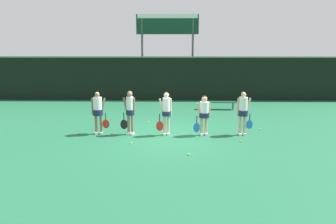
{
  "coord_description": "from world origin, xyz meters",
  "views": [
    {
      "loc": [
        0.22,
        -12.69,
        3.7
      ],
      "look_at": [
        0.02,
        0.01,
        0.93
      ],
      "focal_mm": 35.0,
      "sensor_mm": 36.0,
      "label": 1
    }
  ],
  "objects_px": {
    "bench_courtside": "(218,103)",
    "scoreboard": "(167,32)",
    "player_0": "(98,109)",
    "tennis_ball_5": "(131,143)",
    "tennis_ball_3": "(79,133)",
    "tennis_ball_0": "(148,122)",
    "player_3": "(204,112)",
    "player_4": "(243,110)",
    "tennis_ball_4": "(260,129)",
    "player_2": "(166,110)",
    "tennis_ball_6": "(189,154)",
    "player_1": "(130,109)",
    "tennis_ball_2": "(241,141)",
    "tennis_ball_1": "(112,134)"
  },
  "relations": [
    {
      "from": "bench_courtside",
      "to": "scoreboard",
      "type": "bearing_deg",
      "value": 127.19
    },
    {
      "from": "player_0",
      "to": "tennis_ball_5",
      "type": "height_order",
      "value": "player_0"
    },
    {
      "from": "tennis_ball_3",
      "to": "tennis_ball_5",
      "type": "height_order",
      "value": "tennis_ball_3"
    },
    {
      "from": "player_0",
      "to": "tennis_ball_0",
      "type": "height_order",
      "value": "player_0"
    },
    {
      "from": "player_3",
      "to": "player_4",
      "type": "distance_m",
      "value": 1.55
    },
    {
      "from": "tennis_ball_3",
      "to": "tennis_ball_4",
      "type": "height_order",
      "value": "tennis_ball_4"
    },
    {
      "from": "tennis_ball_0",
      "to": "tennis_ball_3",
      "type": "height_order",
      "value": "tennis_ball_0"
    },
    {
      "from": "scoreboard",
      "to": "tennis_ball_5",
      "type": "relative_size",
      "value": 82.89
    },
    {
      "from": "scoreboard",
      "to": "bench_courtside",
      "type": "relative_size",
      "value": 2.67
    },
    {
      "from": "player_0",
      "to": "tennis_ball_0",
      "type": "relative_size",
      "value": 25.68
    },
    {
      "from": "player_2",
      "to": "scoreboard",
      "type": "bearing_deg",
      "value": 83.58
    },
    {
      "from": "player_0",
      "to": "tennis_ball_3",
      "type": "relative_size",
      "value": 26.1
    },
    {
      "from": "bench_courtside",
      "to": "tennis_ball_6",
      "type": "height_order",
      "value": "bench_courtside"
    },
    {
      "from": "tennis_ball_4",
      "to": "tennis_ball_0",
      "type": "bearing_deg",
      "value": 166.43
    },
    {
      "from": "bench_courtside",
      "to": "player_4",
      "type": "xyz_separation_m",
      "value": [
        0.29,
        -5.01,
        0.66
      ]
    },
    {
      "from": "tennis_ball_3",
      "to": "scoreboard",
      "type": "bearing_deg",
      "value": 69.17
    },
    {
      "from": "player_2",
      "to": "player_3",
      "type": "xyz_separation_m",
      "value": [
        1.5,
        -0.0,
        -0.06
      ]
    },
    {
      "from": "player_3",
      "to": "tennis_ball_0",
      "type": "height_order",
      "value": "player_3"
    },
    {
      "from": "player_4",
      "to": "tennis_ball_6",
      "type": "xyz_separation_m",
      "value": [
        -2.25,
        -2.42,
        -1.0
      ]
    },
    {
      "from": "scoreboard",
      "to": "player_1",
      "type": "bearing_deg",
      "value": -98.5
    },
    {
      "from": "player_3",
      "to": "tennis_ball_5",
      "type": "relative_size",
      "value": 24.86
    },
    {
      "from": "player_3",
      "to": "player_4",
      "type": "bearing_deg",
      "value": -8.13
    },
    {
      "from": "player_1",
      "to": "player_2",
      "type": "bearing_deg",
      "value": 8.26
    },
    {
      "from": "player_3",
      "to": "tennis_ball_6",
      "type": "xyz_separation_m",
      "value": [
        -0.7,
        -2.37,
        -0.93
      ]
    },
    {
      "from": "player_4",
      "to": "player_2",
      "type": "bearing_deg",
      "value": 172.28
    },
    {
      "from": "player_3",
      "to": "tennis_ball_4",
      "type": "distance_m",
      "value": 2.76
    },
    {
      "from": "tennis_ball_2",
      "to": "tennis_ball_5",
      "type": "height_order",
      "value": "tennis_ball_2"
    },
    {
      "from": "tennis_ball_1",
      "to": "tennis_ball_6",
      "type": "relative_size",
      "value": 0.98
    },
    {
      "from": "player_0",
      "to": "player_3",
      "type": "height_order",
      "value": "player_0"
    },
    {
      "from": "player_1",
      "to": "scoreboard",
      "type": "bearing_deg",
      "value": 92.75
    },
    {
      "from": "tennis_ball_1",
      "to": "player_2",
      "type": "bearing_deg",
      "value": -0.61
    },
    {
      "from": "player_0",
      "to": "tennis_ball_0",
      "type": "distance_m",
      "value": 2.82
    },
    {
      "from": "player_1",
      "to": "tennis_ball_3",
      "type": "height_order",
      "value": "player_1"
    },
    {
      "from": "player_4",
      "to": "tennis_ball_5",
      "type": "relative_size",
      "value": 26.98
    },
    {
      "from": "player_3",
      "to": "tennis_ball_4",
      "type": "relative_size",
      "value": 23.91
    },
    {
      "from": "player_2",
      "to": "bench_courtside",
      "type": "bearing_deg",
      "value": 54.38
    },
    {
      "from": "player_0",
      "to": "player_4",
      "type": "relative_size",
      "value": 0.98
    },
    {
      "from": "scoreboard",
      "to": "player_2",
      "type": "bearing_deg",
      "value": -89.33
    },
    {
      "from": "player_4",
      "to": "bench_courtside",
      "type": "bearing_deg",
      "value": 84.64
    },
    {
      "from": "scoreboard",
      "to": "player_4",
      "type": "bearing_deg",
      "value": -70.74
    },
    {
      "from": "bench_courtside",
      "to": "player_0",
      "type": "bearing_deg",
      "value": -136.35
    },
    {
      "from": "scoreboard",
      "to": "tennis_ball_1",
      "type": "height_order",
      "value": "scoreboard"
    },
    {
      "from": "player_1",
      "to": "tennis_ball_5",
      "type": "distance_m",
      "value": 1.63
    },
    {
      "from": "bench_courtside",
      "to": "tennis_ball_2",
      "type": "height_order",
      "value": "bench_courtside"
    },
    {
      "from": "player_0",
      "to": "tennis_ball_5",
      "type": "relative_size",
      "value": 26.54
    },
    {
      "from": "player_2",
      "to": "player_3",
      "type": "distance_m",
      "value": 1.5
    },
    {
      "from": "scoreboard",
      "to": "tennis_ball_2",
      "type": "height_order",
      "value": "scoreboard"
    },
    {
      "from": "player_3",
      "to": "tennis_ball_0",
      "type": "relative_size",
      "value": 24.05
    },
    {
      "from": "player_1",
      "to": "tennis_ball_0",
      "type": "xyz_separation_m",
      "value": [
        0.59,
        1.9,
        -1.01
      ]
    },
    {
      "from": "tennis_ball_0",
      "to": "tennis_ball_4",
      "type": "height_order",
      "value": "same"
    }
  ]
}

